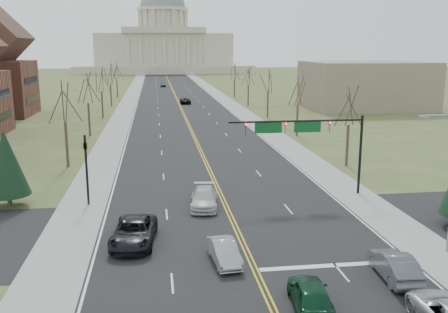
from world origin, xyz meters
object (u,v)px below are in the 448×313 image
object	(u,v)px
car_nb_outer_lead	(394,265)
car_sb_outer_lead	(134,232)
signal_left	(86,162)
car_sb_inner_lead	(224,252)
car_nb_inner_lead	(311,295)
car_sb_inner_second	(204,198)
signal_mast	(307,133)
car_far_nb	(185,100)
car_far_sb	(163,85)

from	to	relation	value
car_nb_outer_lead	car_sb_outer_lead	xyz separation A→B (m)	(-15.08, 7.31, 0.05)
signal_left	car_sb_inner_lead	bearing A→B (deg)	-53.20
car_nb_inner_lead	car_sb_inner_second	world-z (taller)	car_nb_inner_lead
signal_mast	car_far_nb	size ratio (longest dim) A/B	2.30
signal_mast	car_far_nb	xyz separation A→B (m)	(-5.95, 76.51, -5.02)
car_far_sb	car_nb_inner_lead	bearing A→B (deg)	-89.76
car_nb_outer_lead	car_far_nb	world-z (taller)	car_nb_outer_lead
car_nb_outer_lead	car_nb_inner_lead	bearing A→B (deg)	29.18
car_sb_outer_lead	car_far_nb	bearing A→B (deg)	89.84
car_far_nb	car_nb_outer_lead	bearing A→B (deg)	94.91
signal_mast	car_sb_outer_lead	bearing A→B (deg)	-147.86
car_sb_inner_lead	car_sb_outer_lead	bearing A→B (deg)	140.30
car_sb_inner_lead	car_far_sb	world-z (taller)	car_far_sb
signal_mast	car_sb_inner_lead	distance (m)	16.77
signal_left	car_sb_inner_lead	size ratio (longest dim) A/B	1.44
car_sb_inner_second	car_nb_outer_lead	bearing A→B (deg)	-49.75
car_nb_inner_lead	signal_left	bearing A→B (deg)	-48.45
signal_mast	car_far_sb	size ratio (longest dim) A/B	2.73
signal_left	car_far_sb	world-z (taller)	signal_left
signal_mast	signal_left	xyz separation A→B (m)	(-18.95, 0.00, -2.05)
car_far_nb	car_sb_inner_second	bearing A→B (deg)	88.65
car_nb_outer_lead	car_sb_inner_lead	distance (m)	10.04
signal_mast	car_nb_inner_lead	world-z (taller)	signal_mast
car_nb_outer_lead	car_sb_inner_lead	size ratio (longest dim) A/B	1.14
car_sb_inner_second	signal_mast	bearing A→B (deg)	19.20
signal_left	car_far_nb	bearing A→B (deg)	80.36
signal_left	car_nb_inner_lead	size ratio (longest dim) A/B	1.27
car_nb_outer_lead	car_far_sb	xyz separation A→B (m)	(-10.47, 145.22, -0.02)
car_sb_inner_second	car_far_nb	distance (m)	78.59
signal_mast	car_sb_outer_lead	size ratio (longest dim) A/B	2.02
car_nb_inner_lead	car_sb_outer_lead	distance (m)	13.66
signal_left	car_sb_inner_second	xyz separation A→B (m)	(9.67, -2.01, -2.94)
signal_mast	car_nb_inner_lead	distance (m)	20.77
signal_left	car_far_sb	bearing A→B (deg)	86.10
car_nb_outer_lead	car_far_nb	xyz separation A→B (m)	(-6.25, 93.11, -0.05)
car_nb_outer_lead	car_sb_inner_second	bearing A→B (deg)	-52.86
signal_mast	car_sb_inner_second	bearing A→B (deg)	-167.78
signal_left	car_nb_outer_lead	size ratio (longest dim) A/B	1.27
car_sb_outer_lead	car_far_nb	world-z (taller)	car_sb_outer_lead
car_sb_outer_lead	car_nb_outer_lead	bearing A→B (deg)	-20.13
car_sb_outer_lead	car_sb_inner_second	bearing A→B (deg)	58.60
car_sb_inner_lead	car_sb_inner_second	distance (m)	11.12
car_nb_outer_lead	car_sb_outer_lead	distance (m)	16.76
car_far_nb	signal_left	bearing A→B (deg)	81.44
signal_left	car_far_nb	xyz separation A→B (m)	(12.99, 76.51, -2.97)
car_far_sb	car_sb_inner_second	bearing A→B (deg)	-91.15
car_nb_inner_lead	car_sb_inner_second	distance (m)	17.76
car_far_sb	signal_left	bearing A→B (deg)	-95.44
car_sb_outer_lead	car_sb_inner_second	distance (m)	9.13
signal_left	car_sb_inner_lead	world-z (taller)	signal_left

